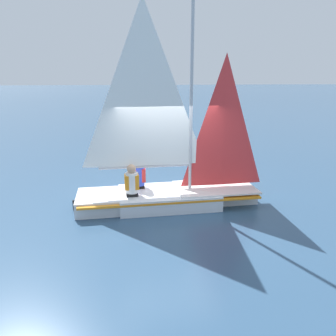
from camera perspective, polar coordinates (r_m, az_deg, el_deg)
The scene contains 4 objects.
ground_plane at distance 8.49m, azimuth 0.00°, elevation -6.34°, with size 260.00×260.00×0.00m, color #2D4C6B.
sailboat_main at distance 8.24m, azimuth -0.07°, elevation -1.59°, with size 4.66×1.53×5.02m.
sailor_helm at distance 8.53m, azimuth -5.13°, elevation -1.81°, with size 0.35×0.31×1.16m.
sailor_crew at distance 7.99m, azimuth -6.31°, elevation -3.13°, with size 0.35×0.31×1.16m.
Camera 1 is at (-1.15, -7.79, 3.17)m, focal length 35.00 mm.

